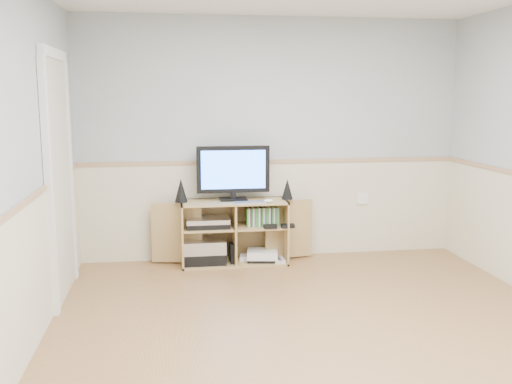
# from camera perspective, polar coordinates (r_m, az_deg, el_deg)

# --- Properties ---
(room) EXTENTS (4.04, 4.54, 2.54)m
(room) POSITION_cam_1_polar(r_m,az_deg,el_deg) (3.90, 6.19, 2.39)
(room) COLOR tan
(room) RESTS_ON ground
(media_cabinet) EXTENTS (1.67, 0.40, 0.65)m
(media_cabinet) POSITION_cam_1_polar(r_m,az_deg,el_deg) (5.89, -2.26, -3.87)
(media_cabinet) COLOR tan
(media_cabinet) RESTS_ON floor
(monitor) EXTENTS (0.74, 0.18, 0.55)m
(monitor) POSITION_cam_1_polar(r_m,az_deg,el_deg) (5.77, -2.29, 2.11)
(monitor) COLOR black
(monitor) RESTS_ON media_cabinet
(speaker_left) EXTENTS (0.13, 0.13, 0.24)m
(speaker_left) POSITION_cam_1_polar(r_m,az_deg,el_deg) (5.74, -7.51, 0.16)
(speaker_left) COLOR black
(speaker_left) RESTS_ON media_cabinet
(speaker_right) EXTENTS (0.11, 0.11, 0.21)m
(speaker_right) POSITION_cam_1_polar(r_m,az_deg,el_deg) (5.86, 3.15, 0.30)
(speaker_right) COLOR black
(speaker_right) RESTS_ON media_cabinet
(keyboard) EXTENTS (0.31, 0.14, 0.01)m
(keyboard) POSITION_cam_1_polar(r_m,az_deg,el_deg) (5.65, -0.62, -1.06)
(keyboard) COLOR silver
(keyboard) RESTS_ON media_cabinet
(mouse) EXTENTS (0.11, 0.08, 0.04)m
(mouse) POSITION_cam_1_polar(r_m,az_deg,el_deg) (5.68, 1.27, -0.89)
(mouse) COLOR white
(mouse) RESTS_ON media_cabinet
(av_components) EXTENTS (0.52, 0.32, 0.47)m
(av_components) POSITION_cam_1_polar(r_m,az_deg,el_deg) (5.84, -5.05, -5.15)
(av_components) COLOR black
(av_components) RESTS_ON media_cabinet
(game_consoles) EXTENTS (0.46, 0.31, 0.11)m
(game_consoles) POSITION_cam_1_polar(r_m,az_deg,el_deg) (5.93, 0.51, -6.37)
(game_consoles) COLOR white
(game_consoles) RESTS_ON media_cabinet
(game_cases) EXTENTS (0.33, 0.13, 0.19)m
(game_cases) POSITION_cam_1_polar(r_m,az_deg,el_deg) (5.82, 0.64, -2.46)
(game_cases) COLOR #3F8C3F
(game_cases) RESTS_ON media_cabinet
(wall_outlet) EXTENTS (0.12, 0.03, 0.12)m
(wall_outlet) POSITION_cam_1_polar(r_m,az_deg,el_deg) (6.30, 10.57, -0.64)
(wall_outlet) COLOR white
(wall_outlet) RESTS_ON wall_back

